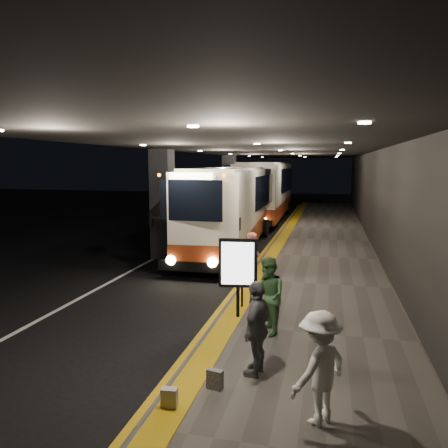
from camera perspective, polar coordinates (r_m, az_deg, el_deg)
The scene contains 18 objects.
ground at distance 14.00m, azimuth -8.19°, elevation -8.04°, with size 90.00×90.00×0.00m, color black.
lane_line_white at distance 19.16m, azimuth -7.65°, elevation -3.69°, with size 0.12×50.00×0.01m, color silver.
kerb_stripe_yellow at distance 18.10m, azimuth 4.73°, elevation -4.33°, with size 0.18×50.00×0.01m, color gold.
sidewalk at distance 17.88m, azimuth 12.37°, elevation -4.40°, with size 4.50×50.00×0.15m, color #514C44.
tactile_strip at distance 18.00m, azimuth 6.31°, elevation -3.92°, with size 0.50×50.00×0.01m, color gold.
terminal_wall at distance 17.61m, azimuth 20.01°, elevation 4.73°, with size 0.10×50.00×6.00m, color black.
support_columns at distance 17.82m, azimuth -8.04°, elevation 2.57°, with size 0.80×24.80×4.40m.
canopy at distance 17.69m, azimuth 5.38°, elevation 10.36°, with size 9.00×50.00×0.40m, color black.
coach_main at distance 19.37m, azimuth 0.82°, elevation 1.60°, with size 3.07×11.50×3.55m.
coach_second at distance 30.19m, azimuth 5.52°, elevation 4.03°, with size 2.72×12.14×3.81m.
passenger_boarding at distance 13.16m, azimuth 3.87°, elevation -4.63°, with size 0.60×0.39×1.65m, color #C95F5D.
passenger_waiting_green at distance 9.54m, azimuth 5.78°, elevation -9.35°, with size 0.82×0.51×1.69m, color #40713F.
passenger_waiting_white at distance 6.60m, azimuth 12.36°, elevation -17.85°, with size 1.06×0.49×1.64m, color white.
passenger_waiting_grey at distance 7.80m, azimuth 4.32°, elevation -13.37°, with size 0.99×0.50×1.68m, color #535459.
bag_polka at distance 7.58m, azimuth -1.19°, elevation -19.62°, with size 0.27×0.12×0.33m, color black.
bag_plain at distance 7.15m, azimuth -7.15°, elevation -21.60°, with size 0.24×0.14×0.30m, color #B7B1AC.
info_sign at distance 10.39m, azimuth 1.84°, elevation -5.30°, with size 0.91×0.24×1.92m.
stanchion_post at distance 11.32m, azimuth 2.37°, elevation -8.21°, with size 0.05×0.05×1.06m, color black.
Camera 1 is at (5.06, -12.49, 3.81)m, focal length 35.00 mm.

